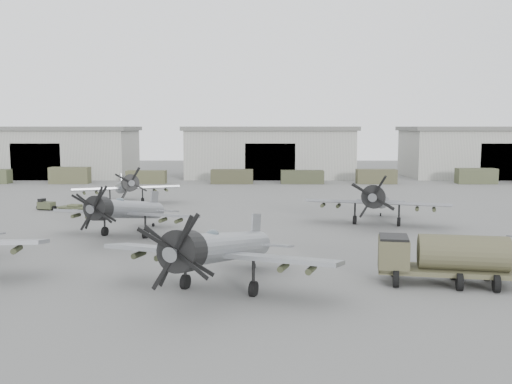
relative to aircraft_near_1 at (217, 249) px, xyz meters
The scene contains 17 objects.
ground 9.10m from the aircraft_near_1, 62.63° to the left, with size 220.00×220.00×0.00m, color #5B5B59.
hangar_left 77.62m from the aircraft_near_1, 115.95° to the left, with size 29.00×14.80×8.70m.
hangar_center 69.92m from the aircraft_near_1, 86.68° to the left, with size 29.00×14.80×8.70m.
hangar_right 81.48m from the aircraft_near_1, 58.93° to the left, with size 29.00×14.80×8.70m.
support_truck_1 63.72m from the aircraft_near_1, 114.85° to the left, with size 6.00×2.20×2.51m, color #46472E.
support_truck_2 59.74m from the aircraft_near_1, 104.57° to the left, with size 5.98×2.20×2.01m, color #44442C.
support_truck_3 57.85m from the aircraft_near_1, 91.88° to the left, with size 6.43×2.20×2.16m, color #3A3925.
support_truck_4 58.50m from the aircraft_near_1, 81.29° to the left, with size 6.54×2.20×2.03m, color #363925.
support_truck_5 61.25m from the aircraft_near_1, 70.75° to the left, with size 6.04×2.20×2.21m, color #41402A.
support_truck_6 67.83m from the aircraft_near_1, 58.47° to the left, with size 5.97×2.20×2.34m, color #3F432C.
aircraft_near_1 is the anchor object (origin of this frame).
aircraft_mid_1 17.33m from the aircraft_near_1, 119.19° to the left, with size 11.95×10.76×4.77m.
aircraft_mid_2 24.19m from the aircraft_near_1, 58.67° to the left, with size 12.73×11.46×5.08m.
aircraft_far_0 36.13m from the aircraft_near_1, 110.35° to the left, with size 11.76×10.60×4.74m.
fuel_tanker 12.47m from the aircraft_near_1, ahead, with size 7.51×3.62×2.78m.
tug_trailer 35.03m from the aircraft_near_1, 122.52° to the left, with size 6.06×2.79×1.21m.
ground_crew 27.51m from the aircraft_near_1, 119.42° to the left, with size 0.61×0.40×1.68m, color #3F3E29.
Camera 1 is at (-1.91, -36.88, 8.66)m, focal length 40.00 mm.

